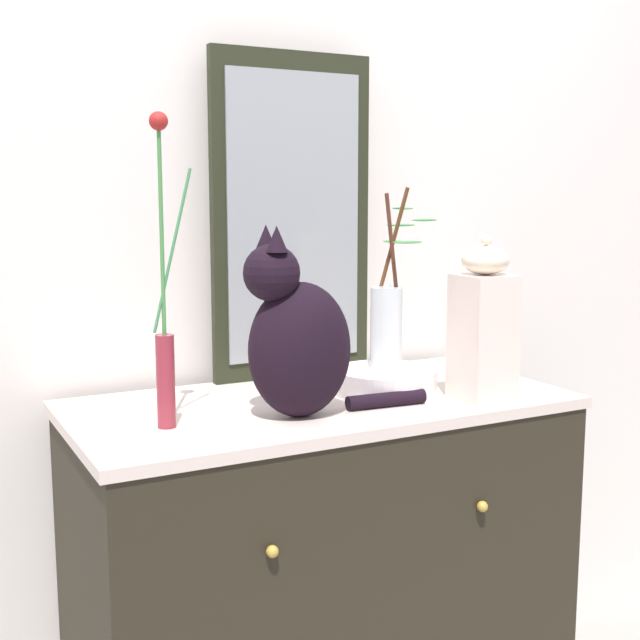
{
  "coord_description": "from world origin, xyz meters",
  "views": [
    {
      "loc": [
        -0.86,
        -1.63,
        1.38
      ],
      "look_at": [
        0.0,
        0.0,
        1.1
      ],
      "focal_mm": 47.23,
      "sensor_mm": 36.0,
      "label": 1
    }
  ],
  "objects_px": {
    "mirror_leaning": "(292,218)",
    "cat_sitting": "(297,339)",
    "sideboard": "(320,591)",
    "bowl_porcelain": "(386,381)",
    "vase_slim_green": "(165,331)",
    "vase_glass_clear": "(388,319)",
    "jar_lidded_porcelain": "(484,325)"
  },
  "relations": [
    {
      "from": "sideboard",
      "to": "cat_sitting",
      "type": "distance_m",
      "value": 0.64
    },
    {
      "from": "sideboard",
      "to": "bowl_porcelain",
      "type": "distance_m",
      "value": 0.51
    },
    {
      "from": "cat_sitting",
      "to": "bowl_porcelain",
      "type": "height_order",
      "value": "cat_sitting"
    },
    {
      "from": "cat_sitting",
      "to": "jar_lidded_porcelain",
      "type": "bearing_deg",
      "value": -7.12
    },
    {
      "from": "sideboard",
      "to": "cat_sitting",
      "type": "xyz_separation_m",
      "value": [
        -0.11,
        -0.11,
        0.62
      ]
    },
    {
      "from": "vase_glass_clear",
      "to": "jar_lidded_porcelain",
      "type": "relative_size",
      "value": 1.13
    },
    {
      "from": "bowl_porcelain",
      "to": "jar_lidded_porcelain",
      "type": "xyz_separation_m",
      "value": [
        0.16,
        -0.15,
        0.14
      ]
    },
    {
      "from": "vase_slim_green",
      "to": "jar_lidded_porcelain",
      "type": "xyz_separation_m",
      "value": [
        0.7,
        -0.1,
        -0.03
      ]
    },
    {
      "from": "sideboard",
      "to": "cat_sitting",
      "type": "relative_size",
      "value": 2.71
    },
    {
      "from": "bowl_porcelain",
      "to": "sideboard",
      "type": "bearing_deg",
      "value": 173.01
    },
    {
      "from": "sideboard",
      "to": "vase_slim_green",
      "type": "relative_size",
      "value": 1.82
    },
    {
      "from": "mirror_leaning",
      "to": "jar_lidded_porcelain",
      "type": "relative_size",
      "value": 2.17
    },
    {
      "from": "mirror_leaning",
      "to": "vase_slim_green",
      "type": "bearing_deg",
      "value": -143.87
    },
    {
      "from": "cat_sitting",
      "to": "vase_slim_green",
      "type": "height_order",
      "value": "vase_slim_green"
    },
    {
      "from": "sideboard",
      "to": "vase_glass_clear",
      "type": "xyz_separation_m",
      "value": [
        0.17,
        -0.02,
        0.63
      ]
    },
    {
      "from": "sideboard",
      "to": "vase_slim_green",
      "type": "bearing_deg",
      "value": -170.29
    },
    {
      "from": "vase_glass_clear",
      "to": "jar_lidded_porcelain",
      "type": "bearing_deg",
      "value": -42.9
    },
    {
      "from": "sideboard",
      "to": "jar_lidded_porcelain",
      "type": "bearing_deg",
      "value": -27.25
    },
    {
      "from": "mirror_leaning",
      "to": "sideboard",
      "type": "bearing_deg",
      "value": -102.08
    },
    {
      "from": "mirror_leaning",
      "to": "vase_glass_clear",
      "type": "relative_size",
      "value": 1.92
    },
    {
      "from": "jar_lidded_porcelain",
      "to": "bowl_porcelain",
      "type": "bearing_deg",
      "value": 137.88
    },
    {
      "from": "cat_sitting",
      "to": "vase_glass_clear",
      "type": "relative_size",
      "value": 0.99
    },
    {
      "from": "vase_glass_clear",
      "to": "vase_slim_green",
      "type": "bearing_deg",
      "value": -175.26
    },
    {
      "from": "sideboard",
      "to": "bowl_porcelain",
      "type": "xyz_separation_m",
      "value": [
        0.16,
        -0.02,
        0.49
      ]
    },
    {
      "from": "mirror_leaning",
      "to": "cat_sitting",
      "type": "bearing_deg",
      "value": -114.56
    },
    {
      "from": "vase_slim_green",
      "to": "mirror_leaning",
      "type": "bearing_deg",
      "value": 36.13
    },
    {
      "from": "cat_sitting",
      "to": "bowl_porcelain",
      "type": "distance_m",
      "value": 0.32
    },
    {
      "from": "mirror_leaning",
      "to": "cat_sitting",
      "type": "distance_m",
      "value": 0.46
    },
    {
      "from": "sideboard",
      "to": "vase_slim_green",
      "type": "height_order",
      "value": "vase_slim_green"
    },
    {
      "from": "jar_lidded_porcelain",
      "to": "vase_glass_clear",
      "type": "bearing_deg",
      "value": 137.1
    },
    {
      "from": "bowl_porcelain",
      "to": "cat_sitting",
      "type": "bearing_deg",
      "value": -161.26
    },
    {
      "from": "sideboard",
      "to": "bowl_porcelain",
      "type": "bearing_deg",
      "value": -6.99
    }
  ]
}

